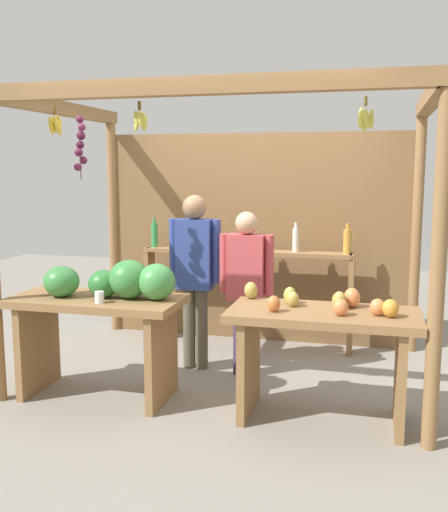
% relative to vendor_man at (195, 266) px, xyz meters
% --- Properties ---
extents(ground_plane, '(12.00, 12.00, 0.00)m').
position_rel_vendor_man_xyz_m(ground_plane, '(0.34, -0.04, -0.95)').
color(ground_plane, gray).
rests_on(ground_plane, ground).
extents(market_stall, '(3.35, 2.26, 2.42)m').
position_rel_vendor_man_xyz_m(market_stall, '(0.33, 0.47, 0.46)').
color(market_stall, olive).
rests_on(market_stall, ground).
extents(fruit_counter_left, '(1.37, 0.64, 1.12)m').
position_rel_vendor_man_xyz_m(fruit_counter_left, '(-0.47, -0.84, -0.20)').
color(fruit_counter_left, olive).
rests_on(fruit_counter_left, ground).
extents(fruit_counter_right, '(1.36, 0.65, 0.96)m').
position_rel_vendor_man_xyz_m(fruit_counter_right, '(1.23, -0.84, -0.34)').
color(fruit_counter_right, olive).
rests_on(fruit_counter_right, ground).
extents(bottle_shelf_unit, '(2.15, 0.22, 1.31)m').
position_rel_vendor_man_xyz_m(bottle_shelf_unit, '(0.30, 0.76, -0.16)').
color(bottle_shelf_unit, olive).
rests_on(bottle_shelf_unit, ground).
extents(vendor_man, '(0.48, 0.21, 1.59)m').
position_rel_vendor_man_xyz_m(vendor_man, '(0.00, 0.00, 0.00)').
color(vendor_man, brown).
rests_on(vendor_man, ground).
extents(vendor_woman, '(0.48, 0.20, 1.45)m').
position_rel_vendor_man_xyz_m(vendor_woman, '(0.49, -0.06, -0.09)').
color(vendor_woman, '#44304E').
rests_on(vendor_woman, ground).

